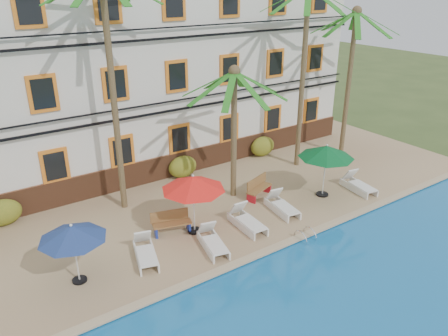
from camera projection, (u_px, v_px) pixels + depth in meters
ground at (237, 252)px, 16.34m from camera, size 100.00×100.00×0.00m
pool_deck at (173, 198)px, 20.08m from camera, size 30.00×12.00×0.25m
pool_coping at (252, 257)px, 15.55m from camera, size 30.00×0.35×0.06m
hotel_building at (121, 67)px, 21.77m from camera, size 25.40×6.44×10.22m
palm_b at (110, 65)px, 16.66m from camera, size 4.46×4.46×9.71m
palm_c at (234, 112)px, 18.57m from camera, size 4.46×4.46×5.94m
palm_d at (304, 55)px, 21.15m from camera, size 4.46×4.46×9.11m
palm_e at (351, 62)px, 23.02m from camera, size 4.46×4.46×7.94m
shrub_left at (2, 213)px, 17.46m from camera, size 1.50×0.90×1.10m
shrub_mid at (183, 167)px, 21.76m from camera, size 1.50×0.90×1.10m
shrub_right at (263, 146)px, 24.43m from camera, size 1.50×0.90×1.10m
umbrella_blue at (72, 233)px, 13.64m from camera, size 2.16×2.16×2.17m
umbrella_red at (193, 183)px, 16.36m from camera, size 2.47×2.47×2.47m
umbrella_green at (326, 152)px, 19.26m from camera, size 2.50×2.50×2.50m
lounger_b at (145, 252)px, 15.40m from camera, size 1.16×1.98×0.88m
lounger_c at (213, 241)px, 16.02m from camera, size 1.06×1.95×0.88m
lounger_d at (247, 220)px, 17.38m from camera, size 0.81×2.00×0.93m
lounger_e at (282, 205)px, 18.58m from camera, size 0.94×1.97×0.89m
lounger_f at (358, 184)px, 20.47m from camera, size 0.94×1.97×0.89m
bench_left at (172, 222)px, 16.95m from camera, size 1.57×0.87×0.93m
bench_right at (258, 187)px, 19.77m from camera, size 1.57×0.93×0.93m
pool_ladder at (305, 238)px, 16.78m from camera, size 0.54×0.74×0.74m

